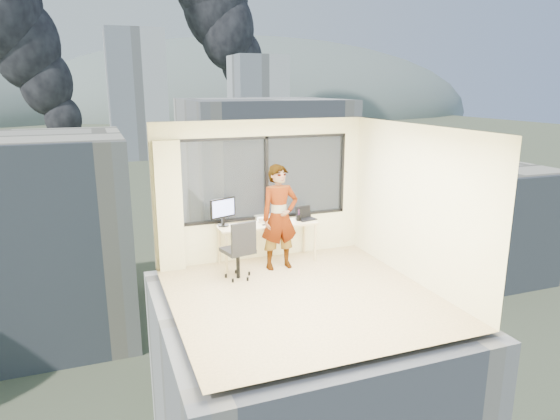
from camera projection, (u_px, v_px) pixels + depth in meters
name	position (u px, v px, depth m)	size (l,w,h in m)	color
floor	(302.00, 296.00, 7.77)	(4.00, 4.00, 0.01)	beige
ceiling	(304.00, 128.00, 7.14)	(4.00, 4.00, 0.01)	white
wall_front	(373.00, 257.00, 5.64)	(4.00, 0.01, 2.60)	beige
wall_left	(168.00, 229.00, 6.78)	(0.01, 4.00, 2.60)	beige
wall_right	(416.00, 205.00, 8.14)	(0.01, 4.00, 2.60)	beige
window_wall	(264.00, 178.00, 9.24)	(3.30, 0.16, 1.55)	black
curtain	(169.00, 207.00, 8.61)	(0.45, 0.14, 2.30)	#F1EBBC
desk	(267.00, 243.00, 9.19)	(1.80, 0.60, 0.75)	#CEC08A
chair	(238.00, 249.00, 8.38)	(0.54, 0.54, 1.05)	black
person	(280.00, 217.00, 8.77)	(0.68, 0.45, 1.87)	#2D2D33
monitor	(223.00, 212.00, 8.86)	(0.51, 0.11, 0.51)	black
game_console	(264.00, 218.00, 9.31)	(0.32, 0.27, 0.08)	white
laptop	(307.00, 214.00, 9.31)	(0.34, 0.36, 0.22)	black
cellphone	(265.00, 225.00, 8.98)	(0.11, 0.05, 0.01)	black
pen_cup	(299.00, 218.00, 9.25)	(0.09, 0.09, 0.11)	black
handbag	(304.00, 211.00, 9.51)	(0.27, 0.14, 0.21)	#0C4844
exterior_ground	(107.00, 159.00, 120.15)	(400.00, 400.00, 0.04)	#515B3D
near_bldg_a	(5.00, 241.00, 33.65)	(16.00, 12.00, 14.00)	beige
near_bldg_b	(262.00, 184.00, 47.83)	(14.00, 13.00, 16.00)	silver
near_bldg_c	(482.00, 223.00, 45.62)	(12.00, 10.00, 10.00)	beige
far_tower_b	(137.00, 95.00, 119.24)	(13.00, 13.00, 30.00)	silver
far_tower_c	(258.00, 100.00, 150.51)	(15.00, 15.00, 26.00)	silver
hill_b	(253.00, 112.00, 335.89)	(300.00, 220.00, 96.00)	slate
tree_b	(240.00, 320.00, 27.79)	(7.60, 7.60, 9.00)	#1E4A18
tree_c	(344.00, 202.00, 53.79)	(8.40, 8.40, 10.00)	#1E4A18
smoke_plume_b	(257.00, 16.00, 174.36)	(30.00, 18.00, 70.00)	black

